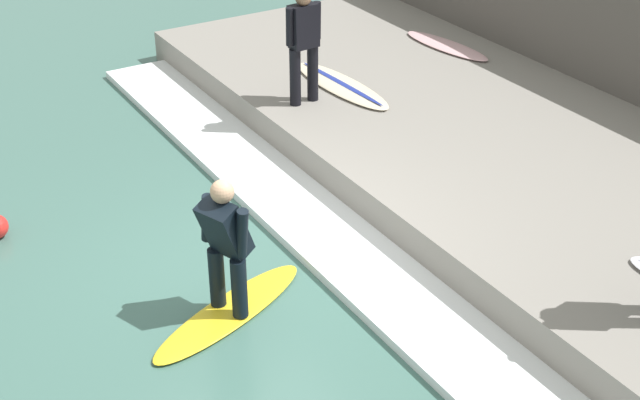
# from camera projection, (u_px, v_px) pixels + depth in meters

# --- Properties ---
(ground_plane) EXTENTS (28.00, 28.00, 0.00)m
(ground_plane) POSITION_uv_depth(u_px,v_px,m) (258.00, 277.00, 9.33)
(ground_plane) COLOR #426B60
(concrete_ledge) EXTENTS (4.40, 12.82, 0.48)m
(concrete_ledge) POSITION_uv_depth(u_px,v_px,m) (525.00, 170.00, 10.88)
(concrete_ledge) COLOR gray
(concrete_ledge) RESTS_ON ground_plane
(wave_foam_crest) EXTENTS (0.98, 12.18, 0.10)m
(wave_foam_crest) POSITION_uv_depth(u_px,v_px,m) (339.00, 245.00, 9.76)
(wave_foam_crest) COLOR white
(wave_foam_crest) RESTS_ON ground_plane
(surfboard_riding) EXTENTS (2.05, 1.17, 0.06)m
(surfboard_riding) POSITION_uv_depth(u_px,v_px,m) (230.00, 311.00, 8.76)
(surfboard_riding) COLOR yellow
(surfboard_riding) RESTS_ON ground_plane
(surfer_riding) EXTENTS (0.53, 0.60, 1.44)m
(surfer_riding) POSITION_uv_depth(u_px,v_px,m) (225.00, 241.00, 8.35)
(surfer_riding) COLOR black
(surfer_riding) RESTS_ON surfboard_riding
(surfer_waiting_near) EXTENTS (0.53, 0.26, 1.56)m
(surfer_waiting_near) POSITION_uv_depth(u_px,v_px,m) (304.00, 40.00, 11.62)
(surfer_waiting_near) COLOR black
(surfer_waiting_near) RESTS_ON concrete_ledge
(surfboard_waiting_near) EXTENTS (0.64, 2.08, 0.07)m
(surfboard_waiting_near) POSITION_uv_depth(u_px,v_px,m) (341.00, 85.00, 12.49)
(surfboard_waiting_near) COLOR beige
(surfboard_waiting_near) RESTS_ON concrete_ledge
(surfboard_spare) EXTENTS (0.65, 1.73, 0.06)m
(surfboard_spare) POSITION_uv_depth(u_px,v_px,m) (446.00, 46.00, 13.86)
(surfboard_spare) COLOR beige
(surfboard_spare) RESTS_ON concrete_ledge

